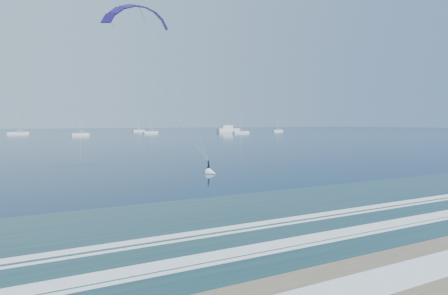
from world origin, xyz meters
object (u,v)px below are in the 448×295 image
sailboat_7 (278,131)px  sailboat_5 (151,132)px  sailboat_3 (80,134)px  sailboat_4 (139,131)px  kitesurfer_rig (177,92)px  motor_yacht (228,129)px  sailboat_2 (18,133)px  sailboat_6 (241,132)px

sailboat_7 → sailboat_5: bearing=178.9°
sailboat_3 → sailboat_5: (43.90, 24.11, 0.00)m
sailboat_4 → sailboat_5: bearing=-97.6°
kitesurfer_rig → motor_yacht: (118.14, 196.48, -8.01)m
sailboat_2 → sailboat_6: (116.52, -41.94, -0.00)m
kitesurfer_rig → sailboat_2: 202.32m
sailboat_6 → sailboat_7: size_ratio=1.15×
sailboat_2 → sailboat_5: sailboat_2 is taller
sailboat_3 → sailboat_7: sailboat_7 is taller
sailboat_3 → sailboat_7: bearing=9.3°
motor_yacht → sailboat_6: sailboat_6 is taller
sailboat_3 → sailboat_4: size_ratio=1.02×
kitesurfer_rig → sailboat_7: size_ratio=1.62×
sailboat_3 → sailboat_5: bearing=28.8°
kitesurfer_rig → sailboat_4: size_ratio=1.76×
sailboat_4 → sailboat_5: sailboat_5 is taller
sailboat_4 → sailboat_5: (-5.80, -43.45, 0.01)m
sailboat_3 → sailboat_7: 137.61m
sailboat_5 → sailboat_7: sailboat_7 is taller
sailboat_2 → sailboat_3: bearing=-56.8°
kitesurfer_rig → sailboat_4: (65.42, 229.82, -9.08)m
sailboat_5 → sailboat_6: (46.67, -26.46, 0.01)m
motor_yacht → sailboat_2: sailboat_2 is taller
sailboat_4 → sailboat_5: 43.83m
sailboat_5 → sailboat_7: (91.88, -1.77, 0.01)m
motor_yacht → sailboat_5: size_ratio=1.37×
sailboat_2 → sailboat_4: 80.65m
sailboat_3 → sailboat_2: bearing=123.2°
motor_yacht → sailboat_7: (33.37, -11.88, -1.06)m
sailboat_2 → sailboat_7: size_ratio=1.16×
sailboat_2 → kitesurfer_rig: bearing=-87.1°
sailboat_4 → sailboat_7: 97.24m
sailboat_2 → sailboat_5: size_ratio=1.17×
kitesurfer_rig → sailboat_4: bearing=74.1°
sailboat_3 → sailboat_5: sailboat_5 is taller
sailboat_4 → sailboat_7: (86.08, -45.22, 0.01)m
motor_yacht → sailboat_5: bearing=-170.2°
sailboat_2 → motor_yacht: bearing=-2.4°
sailboat_2 → sailboat_6: 123.84m
sailboat_2 → sailboat_3: 47.34m
kitesurfer_rig → sailboat_5: (59.63, 186.37, -9.07)m
sailboat_3 → motor_yacht: bearing=18.5°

